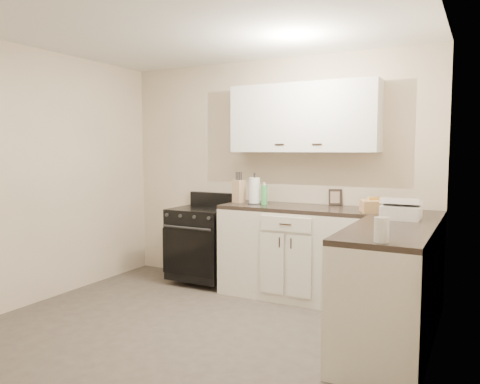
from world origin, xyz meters
The scene contains 20 objects.
floor centered at (0.00, 0.00, 0.00)m, with size 3.60×3.60×0.00m, color #473F38.
ceiling centered at (0.00, 0.00, 2.50)m, with size 3.60×3.60×0.00m, color white.
wall_back centered at (0.00, 1.80, 1.25)m, with size 3.60×3.60×0.00m, color beige.
wall_right centered at (1.80, 0.00, 1.25)m, with size 3.60×3.60×0.00m, color beige.
wall_left centered at (-1.80, 0.00, 1.25)m, with size 3.60×3.60×0.00m, color beige.
base_cabinets_back centered at (0.43, 1.50, 0.45)m, with size 1.55×0.60×0.90m, color silver.
base_cabinets_right centered at (1.50, 0.85, 0.45)m, with size 0.60×1.90×0.90m, color silver.
countertop_back centered at (0.43, 1.50, 0.92)m, with size 1.55×0.60×0.04m, color black.
countertop_right centered at (1.50, 0.85, 0.92)m, with size 0.60×1.90×0.04m, color black.
upper_cabinets centered at (0.43, 1.65, 1.84)m, with size 1.55×0.30×0.70m, color silver.
stove centered at (-0.71, 1.48, 0.46)m, with size 0.65×0.56×0.79m, color black.
knife_block centered at (-0.27, 1.54, 1.06)m, with size 0.11×0.10×0.24m, color tan.
paper_towel centered at (-0.06, 1.49, 1.08)m, with size 0.12×0.12×0.28m, color white.
soap_bottle centered at (0.06, 1.49, 1.04)m, with size 0.07×0.07×0.20m, color #44B25B.
picture_frame centered at (0.74, 1.76, 1.02)m, with size 0.13×0.02×0.17m, color black.
wicker_basket centered at (1.26, 1.42, 0.99)m, with size 0.33×0.22×0.11m, color tan.
countertop_grill centered at (1.50, 1.08, 1.00)m, with size 0.31×0.29×0.11m, color white.
glass_jar centered at (1.55, 0.00, 1.02)m, with size 0.09×0.09×0.16m, color silver.
oven_mitt_near centered at (1.18, 0.40, 0.46)m, with size 0.02×0.16×0.29m, color black.
oven_mitt_far centered at (1.18, 0.57, 0.49)m, with size 0.02×0.15×0.25m, color black.
Camera 1 is at (2.10, -2.96, 1.51)m, focal length 35.00 mm.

